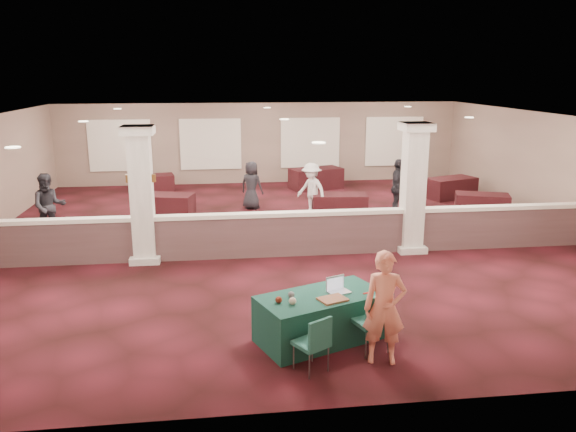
{
  "coord_description": "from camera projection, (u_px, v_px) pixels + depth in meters",
  "views": [
    {
      "loc": [
        -1.72,
        -14.5,
        4.35
      ],
      "look_at": [
        -0.16,
        -2.0,
        1.13
      ],
      "focal_mm": 35.0,
      "sensor_mm": 36.0,
      "label": 1
    }
  ],
  "objects": [
    {
      "name": "scissors",
      "position": [
        366.0,
        293.0,
        9.32
      ],
      "size": [
        0.13,
        0.08,
        0.01
      ],
      "primitive_type": "cube",
      "rotation": [
        0.0,
        0.0,
        0.38
      ],
      "color": "#AF1712",
      "rests_on": "near_table"
    },
    {
      "name": "laptop_screen",
      "position": [
        335.0,
        282.0,
        9.42
      ],
      "size": [
        0.34,
        0.15,
        0.24
      ],
      "primitive_type": "cube",
      "rotation": [
        0.0,
        0.0,
        0.38
      ],
      "color": "silver",
      "rests_on": "near_table"
    },
    {
      "name": "near_table",
      "position": [
        320.0,
        317.0,
        9.34
      ],
      "size": [
        2.29,
        1.72,
        0.79
      ],
      "primitive_type": "cube",
      "rotation": [
        0.0,
        0.0,
        0.38
      ],
      "color": "#0E362F",
      "rests_on": "ground"
    },
    {
      "name": "screen_glow",
      "position": [
        335.0,
        284.0,
        9.42
      ],
      "size": [
        0.3,
        0.13,
        0.21
      ],
      "primitive_type": "cube",
      "rotation": [
        0.0,
        0.0,
        0.38
      ],
      "color": "#D1E0FA",
      "rests_on": "near_table"
    },
    {
      "name": "conf_chair_side",
      "position": [
        315.0,
        340.0,
        8.27
      ],
      "size": [
        0.61,
        0.61,
        0.89
      ],
      "rotation": [
        0.0,
        0.0,
        0.54
      ],
      "color": "#216252",
      "rests_on": "ground"
    },
    {
      "name": "column_left",
      "position": [
        142.0,
        194.0,
        12.95
      ],
      "size": [
        0.72,
        0.72,
        3.2
      ],
      "color": "beige",
      "rests_on": "ground"
    },
    {
      "name": "knitting",
      "position": [
        333.0,
        299.0,
        9.04
      ],
      "size": [
        0.52,
        0.46,
        0.03
      ],
      "primitive_type": "cube",
      "rotation": [
        0.0,
        0.0,
        0.38
      ],
      "color": "#A94E1B",
      "rests_on": "near_table"
    },
    {
      "name": "ground",
      "position": [
        285.0,
        238.0,
        15.22
      ],
      "size": [
        16.0,
        16.0,
        0.0
      ],
      "primitive_type": "plane",
      "color": "#441119",
      "rests_on": "ground"
    },
    {
      "name": "partition_wall",
      "position": [
        292.0,
        233.0,
        13.64
      ],
      "size": [
        15.6,
        0.28,
        1.1
      ],
      "color": "#503637",
      "rests_on": "ground"
    },
    {
      "name": "woman",
      "position": [
        385.0,
        308.0,
        8.51
      ],
      "size": [
        0.71,
        0.55,
        1.78
      ],
      "primitive_type": "imported",
      "rotation": [
        0.0,
        0.0,
        -0.21
      ],
      "color": "#FF896E",
      "rests_on": "ground"
    },
    {
      "name": "far_table_back_center",
      "position": [
        316.0,
        178.0,
        21.61
      ],
      "size": [
        2.15,
        1.51,
        0.79
      ],
      "primitive_type": "cube",
      "rotation": [
        0.0,
        0.0,
        0.3
      ],
      "color": "black",
      "rests_on": "ground"
    },
    {
      "name": "column_right",
      "position": [
        413.0,
        187.0,
        13.73
      ],
      "size": [
        0.72,
        0.72,
        3.2
      ],
      "color": "beige",
      "rests_on": "ground"
    },
    {
      "name": "laptop_base",
      "position": [
        339.0,
        292.0,
        9.35
      ],
      "size": [
        0.42,
        0.36,
        0.02
      ],
      "primitive_type": "cube",
      "rotation": [
        0.0,
        0.0,
        0.38
      ],
      "color": "silver",
      "rests_on": "near_table"
    },
    {
      "name": "yarn_grey",
      "position": [
        291.0,
        295.0,
        9.11
      ],
      "size": [
        0.11,
        0.11,
        0.11
      ],
      "primitive_type": "sphere",
      "color": "#545358",
      "rests_on": "near_table"
    },
    {
      "name": "attendee_c",
      "position": [
        398.0,
        188.0,
        17.39
      ],
      "size": [
        0.95,
        1.16,
        1.78
      ],
      "primitive_type": "imported",
      "rotation": [
        0.0,
        0.0,
        1.05
      ],
      "color": "black",
      "rests_on": "ground"
    },
    {
      "name": "attendee_d",
      "position": [
        252.0,
        185.0,
        18.31
      ],
      "size": [
        0.88,
        0.76,
        1.57
      ],
      "primitive_type": "imported",
      "rotation": [
        0.0,
        0.0,
        2.59
      ],
      "color": "black",
      "rests_on": "ground"
    },
    {
      "name": "far_table_back_left",
      "position": [
        151.0,
        184.0,
        20.88
      ],
      "size": [
        1.77,
        1.13,
        0.67
      ],
      "primitive_type": "cube",
      "rotation": [
        0.0,
        0.0,
        0.2
      ],
      "color": "black",
      "rests_on": "ground"
    },
    {
      "name": "ceiling",
      "position": [
        284.0,
        119.0,
        14.43
      ],
      "size": [
        16.0,
        16.0,
        0.02
      ],
      "primitive_type": "cube",
      "color": "white",
      "rests_on": "wall_back"
    },
    {
      "name": "conf_chair_main",
      "position": [
        374.0,
        318.0,
        8.84
      ],
      "size": [
        0.65,
        0.65,
        1.02
      ],
      "rotation": [
        0.0,
        0.0,
        0.33
      ],
      "color": "#216252",
      "rests_on": "ground"
    },
    {
      "name": "yarn_cream",
      "position": [
        293.0,
        301.0,
        8.86
      ],
      "size": [
        0.12,
        0.12,
        0.12
      ],
      "primitive_type": "sphere",
      "color": "beige",
      "rests_on": "near_table"
    },
    {
      "name": "wall_back",
      "position": [
        261.0,
        143.0,
        22.51
      ],
      "size": [
        16.0,
        0.04,
        3.2
      ],
      "primitive_type": "cube",
      "color": "#7D6556",
      "rests_on": "ground"
    },
    {
      "name": "far_table_back_right",
      "position": [
        451.0,
        188.0,
        20.04
      ],
      "size": [
        1.97,
        1.44,
        0.72
      ],
      "primitive_type": "cube",
      "rotation": [
        0.0,
        0.0,
        0.34
      ],
      "color": "black",
      "rests_on": "ground"
    },
    {
      "name": "far_table_front_right",
      "position": [
        482.0,
        204.0,
        17.69
      ],
      "size": [
        1.79,
        1.31,
        0.66
      ],
      "primitive_type": "cube",
      "rotation": [
        0.0,
        0.0,
        -0.35
      ],
      "color": "black",
      "rests_on": "ground"
    },
    {
      "name": "far_table_front_left",
      "position": [
        164.0,
        206.0,
        17.33
      ],
      "size": [
        1.93,
        1.27,
        0.72
      ],
      "primitive_type": "cube",
      "rotation": [
        0.0,
        0.0,
        -0.23
      ],
      "color": "black",
      "rests_on": "ground"
    },
    {
      "name": "attendee_b",
      "position": [
        311.0,
        190.0,
        17.4
      ],
      "size": [
        1.05,
        1.13,
        1.66
      ],
      "primitive_type": "imported",
      "rotation": [
        0.0,
        0.0,
        -0.88
      ],
      "color": "silver",
      "rests_on": "ground"
    },
    {
      "name": "far_table_front_center",
      "position": [
        339.0,
        205.0,
        17.53
      ],
      "size": [
        1.77,
        1.02,
        0.68
      ],
      "primitive_type": "cube",
      "rotation": [
        0.0,
        0.0,
        -0.11
      ],
      "color": "black",
      "rests_on": "ground"
    },
    {
      "name": "attendee_a",
      "position": [
        49.0,
        207.0,
        14.92
      ],
      "size": [
        0.96,
        0.7,
        1.79
      ],
      "primitive_type": "imported",
      "rotation": [
        0.0,
        0.0,
        0.28
      ],
      "color": "black",
      "rests_on": "ground"
    },
    {
      "name": "yarn_red",
      "position": [
        279.0,
        300.0,
        8.92
      ],
      "size": [
        0.11,
        0.11,
        0.11
      ],
      "primitive_type": "sphere",
      "color": "maroon",
      "rests_on": "near_table"
    },
    {
      "name": "wall_right",
      "position": [
        566.0,
        173.0,
        15.79
      ],
      "size": [
        0.04,
        16.0,
        3.2
      ],
      "primitive_type": "cube",
      "color": "#7D6556",
      "rests_on": "ground"
    },
    {
      "name": "sconce_left",
      "position": [
        128.0,
        179.0,
        12.83
      ],
      "size": [
        0.12,
        0.12,
        0.18
      ],
      "color": "brown",
      "rests_on": "column_left"
    },
    {
      "name": "wall_front",
      "position": [
        359.0,
        296.0,
        7.13
      ],
      "size": [
        16.0,
        0.04,
        3.2
      ],
      "primitive_type": "cube",
      "color": "#7D6556",
      "rests_on": "ground"
    },
    {
      "name": "sconce_right",
      "position": [
        153.0,
        178.0,
        12.89
      ],
      "size": [
        0.12,
        0.12,
        0.18
      ],
      "color": "brown",
      "rests_on": "column_left"
    }
  ]
}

